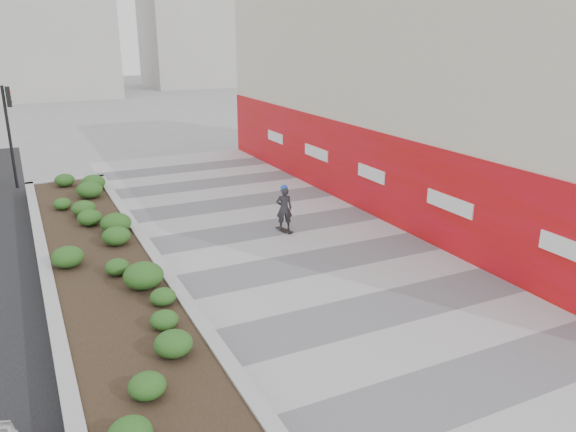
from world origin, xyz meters
TOP-DOWN VIEW (x-y plane):
  - ground at (0.00, 0.00)m, footprint 160.00×160.00m
  - walkway at (0.00, 3.00)m, footprint 8.00×36.00m
  - building at (6.98, 8.98)m, footprint 6.04×24.08m
  - planter at (-5.50, 7.00)m, footprint 3.00×18.00m
  - traffic_signal_near at (-7.23, 17.50)m, footprint 0.33×0.28m
  - manhole_cover at (0.50, 3.00)m, footprint 0.44×0.44m
  - skateboarder at (0.41, 7.68)m, footprint 0.61×0.75m

SIDE VIEW (x-z plane):
  - ground at x=0.00m, z-range 0.00..0.00m
  - manhole_cover at x=0.50m, z-range 0.00..0.01m
  - walkway at x=0.00m, z-range 0.00..0.01m
  - planter at x=-5.50m, z-range -0.03..0.87m
  - skateboarder at x=0.41m, z-range 0.01..1.60m
  - traffic_signal_near at x=-7.23m, z-range 0.66..4.86m
  - building at x=6.98m, z-range -0.02..7.98m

